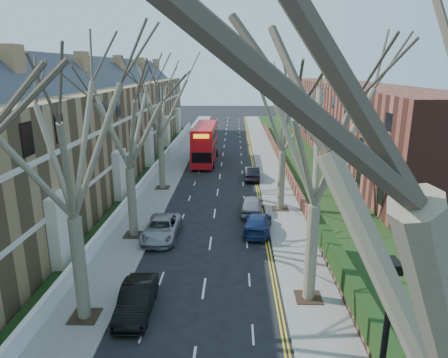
{
  "coord_description": "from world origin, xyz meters",
  "views": [
    {
      "loc": [
        1.69,
        -11.03,
        12.06
      ],
      "look_at": [
        0.84,
        19.7,
        3.43
      ],
      "focal_mm": 32.0,
      "sensor_mm": 36.0,
      "label": 1
    }
  ],
  "objects": [
    {
      "name": "tree_left_mid",
      "position": [
        -5.7,
        6.0,
        9.56
      ],
      "size": [
        10.5,
        10.5,
        14.71
      ],
      "color": "#675F49",
      "rests_on": "ground"
    },
    {
      "name": "car_right_near",
      "position": [
        3.46,
        17.16,
        0.7
      ],
      "size": [
        2.58,
        5.05,
        1.4
      ],
      "primitive_type": "imported",
      "rotation": [
        0.0,
        0.0,
        3.01
      ],
      "color": "navy",
      "rests_on": "ground"
    },
    {
      "name": "double_decker_bus",
      "position": [
        -2.21,
        40.29,
        2.35
      ],
      "size": [
        3.01,
        11.47,
        4.77
      ],
      "rotation": [
        0.0,
        0.0,
        3.13
      ],
      "color": "red",
      "rests_on": "ground"
    },
    {
      "name": "car_right_mid",
      "position": [
        3.19,
        21.15,
        0.78
      ],
      "size": [
        2.23,
        4.71,
        1.56
      ],
      "primitive_type": "imported",
      "rotation": [
        0.0,
        0.0,
        3.05
      ],
      "color": "gray",
      "rests_on": "ground"
    },
    {
      "name": "car_left_far",
      "position": [
        -3.62,
        15.85,
        0.73
      ],
      "size": [
        2.53,
        5.31,
        1.46
      ],
      "primitive_type": "imported",
      "rotation": [
        0.0,
        0.0,
        -0.02
      ],
      "color": "gray",
      "rests_on": "ground"
    },
    {
      "name": "pavement_right",
      "position": [
        6.0,
        39.0,
        0.06
      ],
      "size": [
        3.0,
        102.0,
        0.12
      ],
      "primitive_type": "cube",
      "color": "slate",
      "rests_on": "ground"
    },
    {
      "name": "flats_right",
      "position": [
        17.46,
        43.0,
        4.98
      ],
      "size": [
        13.97,
        54.0,
        10.0
      ],
      "color": "brown",
      "rests_on": "ground"
    },
    {
      "name": "tree_right_far",
      "position": [
        5.7,
        22.0,
        9.24
      ],
      "size": [
        10.15,
        10.15,
        14.22
      ],
      "color": "#675F49",
      "rests_on": "ground"
    },
    {
      "name": "front_wall_left",
      "position": [
        -7.65,
        31.0,
        0.62
      ],
      "size": [
        0.3,
        78.0,
        1.0
      ],
      "color": "white",
      "rests_on": "ground"
    },
    {
      "name": "tree_right_mid",
      "position": [
        5.7,
        8.0,
        9.56
      ],
      "size": [
        10.5,
        10.5,
        14.71
      ],
      "color": "#675F49",
      "rests_on": "ground"
    },
    {
      "name": "tree_left_dist",
      "position": [
        -5.7,
        28.0,
        9.56
      ],
      "size": [
        10.5,
        10.5,
        14.71
      ],
      "color": "#675F49",
      "rests_on": "ground"
    },
    {
      "name": "terrace_left",
      "position": [
        -13.65,
        31.0,
        5.53
      ],
      "size": [
        9.7,
        78.0,
        13.6
      ],
      "color": "olive",
      "rests_on": "ground"
    },
    {
      "name": "pavement_left",
      "position": [
        -6.0,
        39.0,
        0.06
      ],
      "size": [
        3.0,
        102.0,
        0.12
      ],
      "primitive_type": "cube",
      "color": "slate",
      "rests_on": "ground"
    },
    {
      "name": "car_left_mid",
      "position": [
        -3.23,
        6.6,
        0.73
      ],
      "size": [
        1.68,
        4.49,
        1.47
      ],
      "primitive_type": "imported",
      "rotation": [
        0.0,
        0.0,
        0.03
      ],
      "color": "black",
      "rests_on": "ground"
    },
    {
      "name": "car_right_far",
      "position": [
        3.66,
        31.88,
        0.73
      ],
      "size": [
        1.59,
        4.43,
        1.45
      ],
      "primitive_type": "imported",
      "rotation": [
        0.0,
        0.0,
        3.13
      ],
      "color": "black",
      "rests_on": "ground"
    },
    {
      "name": "tree_left_far",
      "position": [
        -5.7,
        16.0,
        9.24
      ],
      "size": [
        10.15,
        10.15,
        14.22
      ],
      "color": "#675F49",
      "rests_on": "ground"
    },
    {
      "name": "grass_verge_right",
      "position": [
        10.5,
        39.0,
        0.15
      ],
      "size": [
        6.0,
        102.0,
        0.06
      ],
      "color": "#193312",
      "rests_on": "ground"
    }
  ]
}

